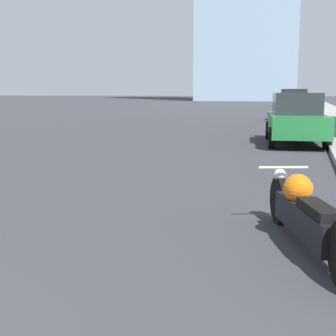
% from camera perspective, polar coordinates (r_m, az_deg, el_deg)
% --- Properties ---
extents(sidewalk, '(2.71, 240.00, 0.15)m').
position_cam_1_polar(sidewalk, '(41.07, 19.04, 6.50)').
color(sidewalk, gray).
rests_on(sidewalk, ground_plane).
extents(motorcycle, '(1.05, 2.57, 0.78)m').
position_cam_1_polar(motorcycle, '(5.29, 16.34, -5.44)').
color(motorcycle, black).
rests_on(motorcycle, ground_plane).
extents(parked_car_green, '(2.14, 4.60, 1.66)m').
position_cam_1_polar(parked_car_green, '(15.87, 15.31, 5.81)').
color(parked_car_green, '#1E6B33').
rests_on(parked_car_green, ground_plane).
extents(parked_car_black, '(1.99, 4.25, 1.86)m').
position_cam_1_polar(parked_car_black, '(28.54, 15.00, 7.39)').
color(parked_car_black, black).
rests_on(parked_car_black, ground_plane).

